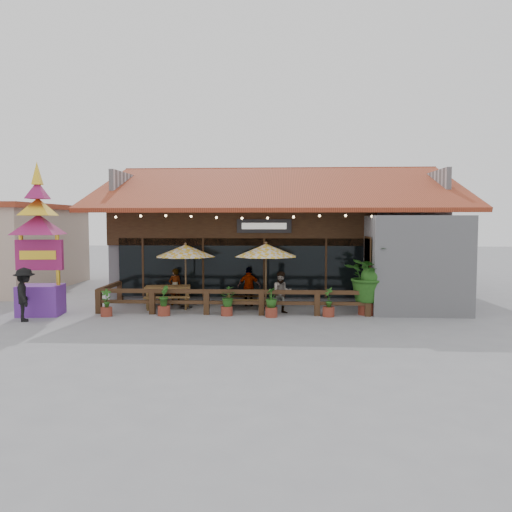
# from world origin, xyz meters

# --- Properties ---
(ground) EXTENTS (100.00, 100.00, 0.00)m
(ground) POSITION_xyz_m (0.00, 0.00, 0.00)
(ground) COLOR gray
(ground) RESTS_ON ground
(restaurant_building) EXTENTS (15.50, 14.73, 6.09)m
(restaurant_building) POSITION_xyz_m (0.26, 6.61, 2.21)
(restaurant_building) COLOR #B6B6BC
(restaurant_building) RESTS_ON ground
(patio_railing) EXTENTS (10.00, 2.60, 0.92)m
(patio_railing) POSITION_xyz_m (-2.25, -0.27, 0.61)
(patio_railing) COLOR #422817
(patio_railing) RESTS_ON ground
(umbrella_left) EXTENTS (2.70, 2.70, 2.56)m
(umbrella_left) POSITION_xyz_m (-3.53, 0.88, 2.24)
(umbrella_left) COLOR brown
(umbrella_left) RESTS_ON ground
(umbrella_right) EXTENTS (3.25, 3.25, 2.62)m
(umbrella_right) POSITION_xyz_m (-0.38, 0.58, 2.28)
(umbrella_right) COLOR brown
(umbrella_right) RESTS_ON ground
(picnic_table_left) EXTENTS (1.97, 1.77, 0.84)m
(picnic_table_left) POSITION_xyz_m (-4.25, 0.93, 0.57)
(picnic_table_left) COLOR brown
(picnic_table_left) RESTS_ON ground
(picnic_table_right) EXTENTS (1.58, 1.40, 0.70)m
(picnic_table_right) POSITION_xyz_m (-1.20, 0.86, 0.47)
(picnic_table_right) COLOR brown
(picnic_table_right) RESTS_ON ground
(thai_sign_tower) EXTENTS (2.41, 2.41, 5.92)m
(thai_sign_tower) POSITION_xyz_m (-8.47, -0.92, 3.13)
(thai_sign_tower) COLOR #662999
(thai_sign_tower) RESTS_ON ground
(tropical_plant) EXTENTS (2.34, 2.34, 2.46)m
(tropical_plant) POSITION_xyz_m (3.35, -0.15, 1.40)
(tropical_plant) COLOR maroon
(tropical_plant) RESTS_ON ground
(diner_a) EXTENTS (0.65, 0.61, 1.49)m
(diner_a) POSITION_xyz_m (-4.10, 1.53, 0.75)
(diner_a) COLOR #3C2613
(diner_a) RESTS_ON ground
(diner_b) EXTENTS (0.84, 0.71, 1.55)m
(diner_b) POSITION_xyz_m (0.23, -0.11, 0.77)
(diner_b) COLOR #3C2613
(diner_b) RESTS_ON ground
(diner_c) EXTENTS (0.92, 0.39, 1.56)m
(diner_c) POSITION_xyz_m (-1.09, 1.47, 0.78)
(diner_c) COLOR #3C2613
(diner_c) RESTS_ON ground
(pedestrian) EXTENTS (1.16, 1.36, 1.83)m
(pedestrian) POSITION_xyz_m (-8.47, -2.04, 0.91)
(pedestrian) COLOR black
(pedestrian) RESTS_ON ground
(planter_a) EXTENTS (0.40, 0.40, 0.99)m
(planter_a) POSITION_xyz_m (-6.03, -1.02, 0.41)
(planter_a) COLOR maroon
(planter_a) RESTS_ON ground
(planter_b) EXTENTS (0.44, 0.45, 1.08)m
(planter_b) POSITION_xyz_m (-4.01, -0.77, 0.49)
(planter_b) COLOR maroon
(planter_b) RESTS_ON ground
(planter_c) EXTENTS (0.81, 0.82, 1.03)m
(planter_c) POSITION_xyz_m (-1.74, -0.65, 0.58)
(planter_c) COLOR maroon
(planter_c) RESTS_ON ground
(planter_d) EXTENTS (0.54, 0.54, 1.06)m
(planter_d) POSITION_xyz_m (-0.13, -0.84, 0.51)
(planter_d) COLOR maroon
(planter_d) RESTS_ON ground
(planter_e) EXTENTS (0.43, 0.45, 1.04)m
(planter_e) POSITION_xyz_m (1.90, -0.61, 0.44)
(planter_e) COLOR maroon
(planter_e) RESTS_ON ground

